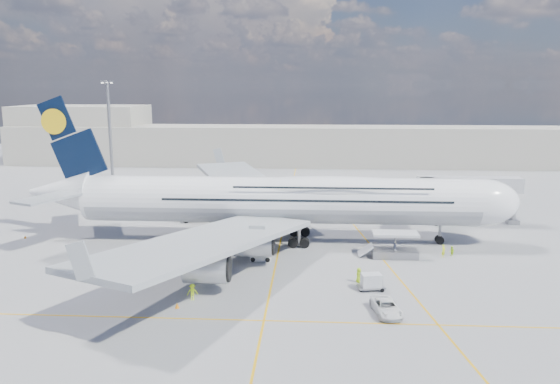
# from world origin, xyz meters

# --- Properties ---
(ground) EXTENTS (300.00, 300.00, 0.00)m
(ground) POSITION_xyz_m (0.00, 0.00, 0.00)
(ground) COLOR gray
(ground) RESTS_ON ground
(taxi_line_main) EXTENTS (0.25, 220.00, 0.01)m
(taxi_line_main) POSITION_xyz_m (0.00, 0.00, 0.01)
(taxi_line_main) COLOR #DC9C0B
(taxi_line_main) RESTS_ON ground
(taxi_line_cross) EXTENTS (120.00, 0.25, 0.01)m
(taxi_line_cross) POSITION_xyz_m (0.00, -20.00, 0.01)
(taxi_line_cross) COLOR #DC9C0B
(taxi_line_cross) RESTS_ON ground
(taxi_line_diag) EXTENTS (14.16, 99.06, 0.01)m
(taxi_line_diag) POSITION_xyz_m (14.00, 10.00, 0.01)
(taxi_line_diag) COLOR #DC9C0B
(taxi_line_diag) RESTS_ON ground
(airliner) EXTENTS (77.26, 79.15, 23.71)m
(airliner) POSITION_xyz_m (0.26, 10.00, 6.87)
(airliner) COLOR white
(airliner) RESTS_ON ground
(jet_bridge) EXTENTS (18.80, 12.10, 8.50)m
(jet_bridge) POSITION_xyz_m (29.81, 20.94, 6.85)
(jet_bridge) COLOR #B7B7BC
(jet_bridge) RESTS_ON ground
(cargo_loader) EXTENTS (8.53, 3.20, 3.67)m
(cargo_loader) POSITION_xyz_m (16.82, 2.89, 1.25)
(cargo_loader) COLOR silver
(cargo_loader) RESTS_ON ground
(light_mast) EXTENTS (3.00, 0.70, 25.50)m
(light_mast) POSITION_xyz_m (-40.00, 45.00, 13.21)
(light_mast) COLOR gray
(light_mast) RESTS_ON ground
(terminal) EXTENTS (180.00, 16.00, 12.00)m
(terminal) POSITION_xyz_m (0.00, 95.00, 6.00)
(terminal) COLOR #B2AD9E
(terminal) RESTS_ON ground
(hangar) EXTENTS (40.00, 22.00, 18.00)m
(hangar) POSITION_xyz_m (-70.00, 100.00, 9.00)
(hangar) COLOR #B2AD9E
(hangar) RESTS_ON ground
(tree_line) EXTENTS (160.00, 6.00, 8.00)m
(tree_line) POSITION_xyz_m (40.00, 140.00, 4.00)
(tree_line) COLOR #193814
(tree_line) RESTS_ON ground
(dolly_row_a) EXTENTS (3.02, 2.22, 0.40)m
(dolly_row_a) POSITION_xyz_m (-10.52, -0.04, 0.31)
(dolly_row_a) COLOR gray
(dolly_row_a) RESTS_ON ground
(dolly_row_b) EXTENTS (3.12, 2.08, 1.82)m
(dolly_row_b) POSITION_xyz_m (-10.64, -2.54, 0.98)
(dolly_row_b) COLOR gray
(dolly_row_b) RESTS_ON ground
(dolly_row_c) EXTENTS (3.09, 2.01, 0.42)m
(dolly_row_c) POSITION_xyz_m (-16.04, -2.42, 0.33)
(dolly_row_c) COLOR gray
(dolly_row_c) RESTS_ON ground
(dolly_back) EXTENTS (3.09, 2.32, 1.74)m
(dolly_back) POSITION_xyz_m (-19.83, -9.05, 0.94)
(dolly_back) COLOR gray
(dolly_back) RESTS_ON ground
(dolly_nose_far) EXTENTS (3.46, 2.24, 2.04)m
(dolly_nose_far) POSITION_xyz_m (12.24, -10.43, 1.10)
(dolly_nose_far) COLOR gray
(dolly_nose_far) RESTS_ON ground
(dolly_nose_near) EXTENTS (2.74, 1.56, 1.69)m
(dolly_nose_near) POSITION_xyz_m (-1.69, 3.75, 0.91)
(dolly_nose_near) COLOR gray
(dolly_nose_near) RESTS_ON ground
(baggage_tug) EXTENTS (2.95, 1.41, 1.83)m
(baggage_tug) POSITION_xyz_m (-2.24, 0.02, 0.81)
(baggage_tug) COLOR silver
(baggage_tug) RESTS_ON ground
(catering_truck_inner) EXTENTS (7.02, 3.78, 3.97)m
(catering_truck_inner) POSITION_xyz_m (-15.94, 22.13, 1.87)
(catering_truck_inner) COLOR gray
(catering_truck_inner) RESTS_ON ground
(catering_truck_outer) EXTENTS (8.01, 5.42, 4.42)m
(catering_truck_outer) POSITION_xyz_m (-14.31, 43.52, 2.05)
(catering_truck_outer) COLOR gray
(catering_truck_outer) RESTS_ON ground
(service_van) EXTENTS (3.37, 5.86, 1.54)m
(service_van) POSITION_xyz_m (13.15, -17.57, 0.77)
(service_van) COLOR white
(service_van) RESTS_ON ground
(crew_nose) EXTENTS (0.80, 0.78, 1.86)m
(crew_nose) POSITION_xyz_m (24.05, 3.21, 0.93)
(crew_nose) COLOR #E9F91A
(crew_nose) RESTS_ON ground
(crew_loader) EXTENTS (0.84, 0.91, 1.51)m
(crew_loader) POSITION_xyz_m (25.35, 3.64, 0.75)
(crew_loader) COLOR #B9EF19
(crew_loader) RESTS_ON ground
(crew_wing) EXTENTS (0.44, 1.02, 1.72)m
(crew_wing) POSITION_xyz_m (-8.44, -1.75, 0.86)
(crew_wing) COLOR #B2FF1A
(crew_wing) RESTS_ON ground
(crew_van) EXTENTS (1.06, 1.13, 1.94)m
(crew_van) POSITION_xyz_m (10.94, -7.97, 0.97)
(crew_van) COLOR #BAF019
(crew_van) RESTS_ON ground
(crew_tug) EXTENTS (1.43, 1.10, 1.95)m
(crew_tug) POSITION_xyz_m (-8.77, -14.88, 0.98)
(crew_tug) COLOR #D1FE1A
(crew_tug) RESTS_ON ground
(cone_wing_left_inner) EXTENTS (0.42, 0.42, 0.53)m
(cone_wing_left_inner) POSITION_xyz_m (-3.44, 21.86, 0.26)
(cone_wing_left_inner) COLOR orange
(cone_wing_left_inner) RESTS_ON ground
(cone_wing_left_outer) EXTENTS (0.40, 0.40, 0.50)m
(cone_wing_left_outer) POSITION_xyz_m (-11.72, 42.13, 0.24)
(cone_wing_left_outer) COLOR orange
(cone_wing_left_outer) RESTS_ON ground
(cone_wing_right_inner) EXTENTS (0.46, 0.46, 0.58)m
(cone_wing_right_inner) POSITION_xyz_m (-10.21, -2.83, 0.28)
(cone_wing_right_inner) COLOR orange
(cone_wing_right_inner) RESTS_ON ground
(cone_wing_right_outer) EXTENTS (0.49, 0.49, 0.63)m
(cone_wing_right_outer) POSITION_xyz_m (-10.00, -17.28, 0.30)
(cone_wing_right_outer) COLOR orange
(cone_wing_right_outer) RESTS_ON ground
(cone_tail) EXTENTS (0.41, 0.41, 0.52)m
(cone_tail) POSITION_xyz_m (-41.62, 9.18, 0.25)
(cone_tail) COLOR orange
(cone_tail) RESTS_ON ground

